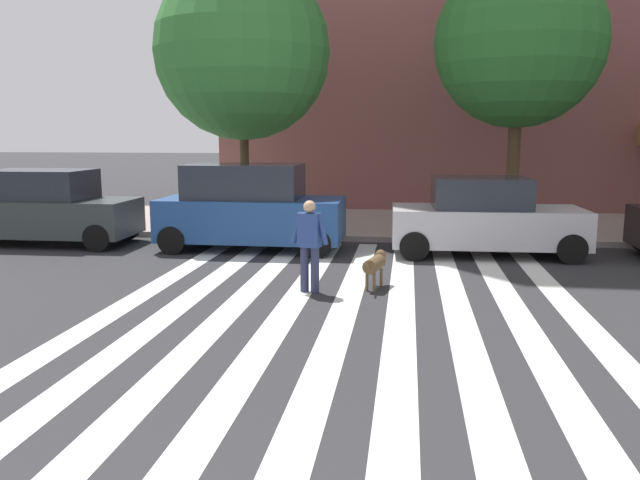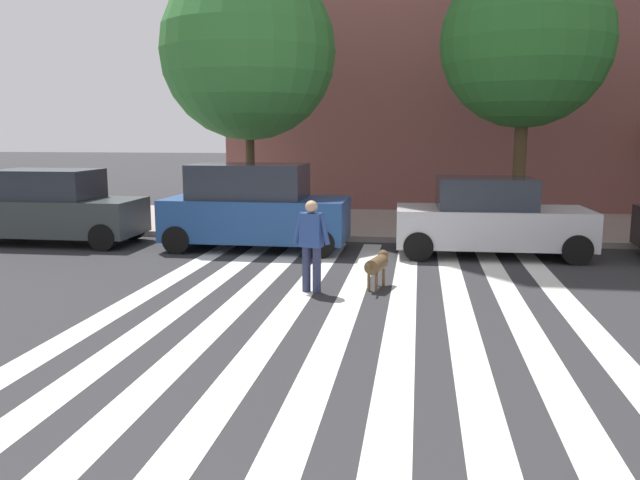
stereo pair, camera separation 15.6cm
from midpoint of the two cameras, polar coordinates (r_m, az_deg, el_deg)
name	(u,v)px [view 2 (the right image)]	position (r m, az deg, el deg)	size (l,w,h in m)	color
ground_plane	(313,326)	(9.40, -0.17, -7.71)	(160.00, 160.00, 0.00)	#2B2B2D
sidewalk_far	(369,223)	(19.44, 4.63, 1.50)	(80.00, 6.00, 0.15)	#A1908C
crosswalk_stripes	(338,327)	(9.35, 2.09, -7.79)	(7.65, 14.08, 0.01)	silver
parked_car_near_curb	(53,208)	(17.54, -22.67, 2.69)	(4.40, 1.97, 1.89)	#343B3B
parked_car_behind_first	(255,208)	(15.44, -5.62, 2.88)	(4.38, 2.00, 2.06)	navy
parked_car_third_in_line	(490,219)	(15.06, 15.30, 1.85)	(4.38, 2.06, 1.80)	#B8B6BB
street_tree_nearest	(248,52)	(18.55, -6.22, 16.47)	(4.91, 4.91, 7.35)	#4C3823
street_tree_middle	(526,43)	(18.42, 18.24, 16.49)	(4.50, 4.50, 7.28)	#4C3823
pedestrian_dog_walker	(312,241)	(11.13, -0.37, -0.08)	(0.70, 0.32, 1.64)	#282D4C
dog_on_leash	(377,264)	(11.58, 5.57, -2.18)	(0.42, 1.04, 0.65)	brown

